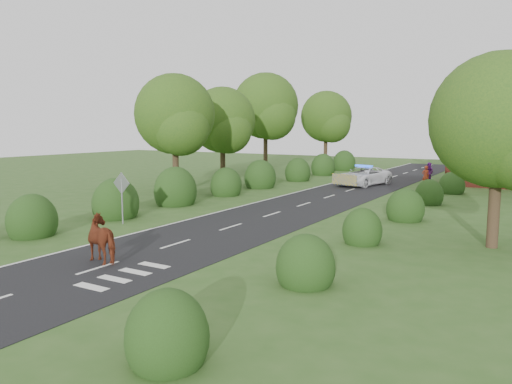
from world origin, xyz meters
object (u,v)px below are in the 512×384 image
Objects in this scene: police_van at (363,176)px; pedestrian_red at (426,176)px; road_sign at (122,190)px; pedestrian_purple at (429,173)px; cow at (106,242)px.

police_van is 4.84m from pedestrian_red.
road_sign is at bearing 34.06° from pedestrian_red.
police_van is at bearing 66.83° from pedestrian_purple.
pedestrian_purple reaches higher than police_van.
road_sign reaches higher than police_van.
pedestrian_purple is at bearing -117.06° from pedestrian_red.
pedestrian_purple reaches higher than pedestrian_red.
road_sign is 1.48× the size of pedestrian_purple.
cow is 31.90m from pedestrian_purple.
road_sign is at bearing -89.08° from police_van.
pedestrian_red reaches higher than police_van.
pedestrian_red is at bearing 68.52° from road_sign.
cow is 1.15× the size of pedestrian_purple.
pedestrian_red is (9.24, 23.47, -0.83)m from road_sign.
pedestrian_purple is (8.86, 26.36, -0.80)m from road_sign.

